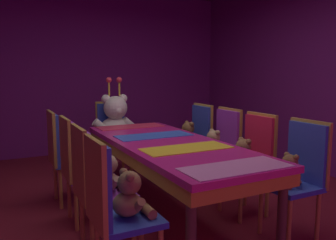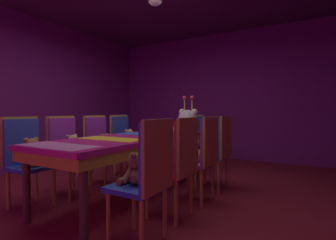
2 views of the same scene
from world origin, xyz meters
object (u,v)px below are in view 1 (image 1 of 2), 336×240
object	(u,v)px
chair_left_3	(60,148)
teddy_left_3	(74,148)
banquet_table	(169,151)
teddy_left_1	(109,176)
chair_left_2	(75,160)
teddy_right_2	(213,145)
chair_right_2	(224,143)
teddy_right_0	(289,172)
teddy_left_0	(130,197)
chair_left_1	(90,177)
teddy_right_1	(243,156)
chair_right_0	(302,166)
chair_right_1	(254,153)
king_teddy_bear	(116,121)
throne_chair	(112,130)
chair_right_3	(198,135)
chair_left_0	(108,199)
teddy_left_2	(91,161)
teddy_right_3	(188,136)

from	to	relation	value
chair_left_3	teddy_left_3	size ratio (longest dim) A/B	3.12
banquet_table	teddy_left_1	size ratio (longest dim) A/B	7.38
chair_left_2	teddy_right_2	size ratio (longest dim) A/B	3.11
chair_right_2	teddy_right_0	bearing A→B (deg)	82.74
teddy_left_0	chair_left_1	world-z (taller)	chair_left_1
teddy_right_1	teddy_right_2	xyz separation A→B (m)	(0.02, 0.54, 0.00)
chair_right_0	chair_right_1	xyz separation A→B (m)	(-0.03, 0.56, 0.00)
king_teddy_bear	throne_chair	bearing A→B (deg)	180.00
teddy_left_0	throne_chair	world-z (taller)	throne_chair
teddy_left_1	chair_right_3	size ratio (longest dim) A/B	0.32
chair_left_0	chair_left_1	size ratio (longest dim) A/B	1.00
teddy_right_0	teddy_left_3	bearing A→B (deg)	-49.81
chair_left_0	chair_left_1	xyz separation A→B (m)	(0.02, 0.51, 0.00)
teddy_left_2	chair_left_3	distance (m)	0.60
chair_left_1	king_teddy_bear	distance (m)	2.02
teddy_left_1	chair_right_2	bearing A→B (deg)	21.24
teddy_left_3	teddy_right_2	distance (m)	1.50
chair_right_3	king_teddy_bear	distance (m)	1.10
chair_left_2	teddy_right_0	distance (m)	1.85
teddy_right_2	teddy_left_3	bearing A→B (deg)	-21.80
teddy_right_1	teddy_right_3	world-z (taller)	teddy_right_3
chair_left_0	teddy_left_3	bearing A→B (deg)	85.42
teddy_left_1	teddy_left_2	world-z (taller)	teddy_left_1
teddy_right_3	teddy_left_1	bearing A→B (deg)	39.87
teddy_right_2	teddy_right_3	world-z (taller)	teddy_right_3
teddy_left_3	teddy_right_3	xyz separation A→B (m)	(1.39, -0.01, 0.01)
teddy_left_2	chair_left_1	bearing A→B (deg)	-104.69
teddy_right_0	chair_left_0	bearing A→B (deg)	0.02
teddy_right_0	chair_right_3	bearing A→B (deg)	-94.80
teddy_left_3	chair_right_3	xyz separation A→B (m)	(1.54, -0.01, 0.01)
banquet_table	teddy_right_0	distance (m)	1.07
chair_left_0	chair_right_1	size ratio (longest dim) A/B	1.00
chair_right_2	teddy_right_1	bearing A→B (deg)	72.68
teddy_left_1	throne_chair	world-z (taller)	throne_chair
chair_left_3	king_teddy_bear	bearing A→B (deg)	39.71
chair_left_3	chair_right_0	world-z (taller)	same
teddy_left_2	teddy_right_2	size ratio (longest dim) A/B	0.90
chair_right_2	banquet_table	bearing A→B (deg)	19.17
banquet_table	teddy_left_2	size ratio (longest dim) A/B	8.24
banquet_table	chair_right_1	world-z (taller)	chair_right_1
chair_right_0	teddy_right_1	bearing A→B (deg)	-73.02
chair_left_3	throne_chair	world-z (taller)	same
chair_left_3	teddy_right_0	world-z (taller)	chair_left_3
teddy_right_1	throne_chair	distance (m)	2.08
teddy_left_2	chair_right_3	xyz separation A→B (m)	(1.50, 0.57, 0.02)
banquet_table	teddy_right_3	world-z (taller)	teddy_right_3
chair_left_1	teddy_right_0	world-z (taller)	chair_left_1
teddy_left_0	chair_right_0	bearing A→B (deg)	0.02
chair_right_3	teddy_left_0	bearing A→B (deg)	47.26
chair_left_3	chair_right_3	size ratio (longest dim) A/B	1.00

